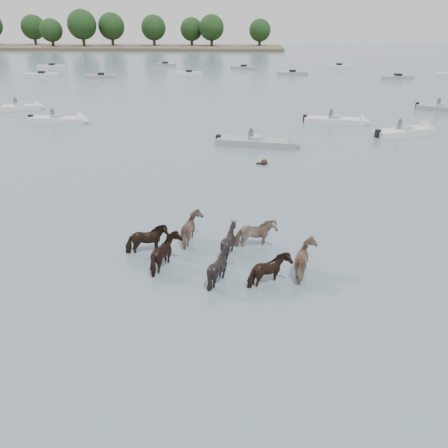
{
  "coord_description": "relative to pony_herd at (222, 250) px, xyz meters",
  "views": [
    {
      "loc": [
        1.99,
        -13.04,
        8.27
      ],
      "look_at": [
        0.86,
        2.92,
        1.1
      ],
      "focal_mm": 36.08,
      "sensor_mm": 36.0,
      "label": 1
    }
  ],
  "objects": [
    {
      "name": "motorboat_c",
      "position": [
        9.0,
        26.17,
        -0.24
      ],
      "size": [
        6.04,
        2.57,
        1.92
      ],
      "rotation": [
        0.0,
        0.0,
        -0.17
      ],
      "color": "silver",
      "rests_on": "ground"
    },
    {
      "name": "motorboat_b",
      "position": [
        2.01,
        17.58,
        -0.24
      ],
      "size": [
        6.45,
        2.63,
        1.92
      ],
      "rotation": [
        0.0,
        0.0,
        -0.17
      ],
      "color": "gray",
      "rests_on": "ground"
    },
    {
      "name": "swimming_pony",
      "position": [
        1.69,
        12.94,
        -0.37
      ],
      "size": [
        0.72,
        0.44,
        0.44
      ],
      "color": "black",
      "rests_on": "ground"
    },
    {
      "name": "pony_herd",
      "position": [
        0.0,
        0.0,
        0.0
      ],
      "size": [
        7.79,
        4.76,
        1.45
      ],
      "color": "black",
      "rests_on": "ground"
    },
    {
      "name": "ground",
      "position": [
        -0.84,
        -1.92,
        -0.47
      ],
      "size": [
        400.0,
        400.0,
        0.0
      ],
      "primitive_type": "plane",
      "color": "slate",
      "rests_on": "ground"
    },
    {
      "name": "treeline",
      "position": [
        -71.85,
        149.49,
        6.43
      ],
      "size": [
        152.27,
        20.25,
        12.52
      ],
      "color": "#382619",
      "rests_on": "ground"
    },
    {
      "name": "motorboat_d",
      "position": [
        13.75,
        22.43,
        -0.24
      ],
      "size": [
        5.81,
        4.02,
        1.92
      ],
      "rotation": [
        0.0,
        0.0,
        0.47
      ],
      "color": "silver",
      "rests_on": "ground"
    },
    {
      "name": "shoreline",
      "position": [
        -70.84,
        148.08,
        0.03
      ],
      "size": [
        160.0,
        30.0,
        1.0
      ],
      "primitive_type": "cube",
      "color": "#4C4233",
      "rests_on": "ground"
    },
    {
      "name": "motorboat_a",
      "position": [
        -16.01,
        24.8,
        -0.24
      ],
      "size": [
        5.77,
        1.92,
        1.92
      ],
      "rotation": [
        0.0,
        0.0,
        -0.06
      ],
      "color": "silver",
      "rests_on": "ground"
    },
    {
      "name": "motorboat_f",
      "position": [
        -22.66,
        31.14,
        -0.24
      ],
      "size": [
        4.79,
        2.86,
        1.92
      ],
      "rotation": [
        0.0,
        0.0,
        0.3
      ],
      "color": "silver",
      "rests_on": "ground"
    },
    {
      "name": "distant_flotilla",
      "position": [
        0.35,
        70.79,
        -0.21
      ],
      "size": [
        103.12,
        25.5,
        0.93
      ],
      "color": "silver",
      "rests_on": "ground"
    }
  ]
}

